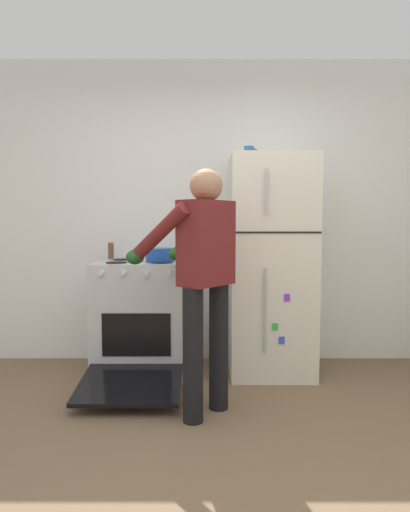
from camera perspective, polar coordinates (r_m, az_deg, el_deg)
The scene contains 8 objects.
ground at distance 2.42m, azimuth 0.44°, elevation -26.97°, with size 8.00×8.00×0.00m, color brown.
kitchen_wall_back at distance 4.02m, azimuth 0.18°, elevation 5.67°, with size 6.00×0.10×2.70m, color white.
refrigerator at distance 3.70m, azimuth 8.38°, elevation -1.26°, with size 0.68×0.72×1.80m.
stove_range at distance 3.75m, azimuth -8.36°, elevation -8.01°, with size 0.76×1.24×0.94m.
person_cook at distance 2.82m, azimuth -0.62°, elevation -1.66°, with size 0.73×0.74×1.60m.
red_pot at distance 3.62m, azimuth -6.02°, elevation 0.17°, with size 0.33×0.23×0.11m.
coffee_mug at distance 3.75m, azimuth 5.67°, elevation 13.35°, with size 0.11×0.08×0.10m.
pepper_mill at distance 3.93m, azimuth -12.33°, elevation 0.68°, with size 0.05×0.05×0.14m, color brown.
Camera 1 is at (-0.02, -2.07, 1.26)m, focal length 30.62 mm.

